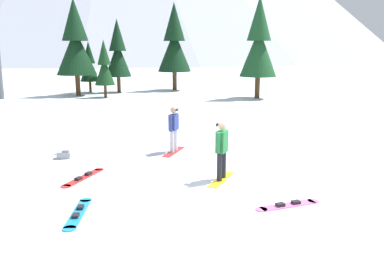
{
  "coord_description": "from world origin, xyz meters",
  "views": [
    {
      "loc": [
        -1.7,
        -10.35,
        3.74
      ],
      "look_at": [
        -0.49,
        2.8,
        1.0
      ],
      "focal_mm": 36.66,
      "sensor_mm": 36.0,
      "label": 1
    }
  ],
  "objects_px": {
    "snowboarder_midground": "(174,128)",
    "pine_tree_twin": "(259,43)",
    "pine_tree_tall": "(118,53)",
    "snowboarder_foreground": "(222,149)",
    "loose_snowboard_near_left": "(288,205)",
    "pine_tree_leaning": "(89,65)",
    "pine_tree_broad": "(104,66)",
    "loose_snowboard_far_spare": "(84,177)",
    "loose_snowboard_near_right": "(78,213)",
    "pine_tree_short": "(174,43)",
    "backpack_grey": "(64,154)",
    "pine_tree_slender": "(75,43)"
  },
  "relations": [
    {
      "from": "snowboarder_midground",
      "to": "pine_tree_twin",
      "type": "xyz_separation_m",
      "value": [
        6.87,
        14.66,
        3.12
      ]
    },
    {
      "from": "pine_tree_tall",
      "to": "snowboarder_foreground",
      "type": "bearing_deg",
      "value": -77.82
    },
    {
      "from": "pine_tree_tall",
      "to": "loose_snowboard_near_left",
      "type": "bearing_deg",
      "value": -75.93
    },
    {
      "from": "loose_snowboard_near_left",
      "to": "pine_tree_leaning",
      "type": "relative_size",
      "value": 0.41
    },
    {
      "from": "pine_tree_twin",
      "to": "loose_snowboard_near_left",
      "type": "bearing_deg",
      "value": -102.42
    },
    {
      "from": "loose_snowboard_near_left",
      "to": "pine_tree_broad",
      "type": "distance_m",
      "value": 22.6
    },
    {
      "from": "loose_snowboard_far_spare",
      "to": "loose_snowboard_near_right",
      "type": "xyz_separation_m",
      "value": [
        0.33,
        -2.55,
        -0.0
      ]
    },
    {
      "from": "pine_tree_short",
      "to": "pine_tree_twin",
      "type": "xyz_separation_m",
      "value": [
        5.83,
        -6.07,
        -0.07
      ]
    },
    {
      "from": "loose_snowboard_far_spare",
      "to": "pine_tree_broad",
      "type": "xyz_separation_m",
      "value": [
        -1.65,
        18.85,
        2.32
      ]
    },
    {
      "from": "loose_snowboard_far_spare",
      "to": "loose_snowboard_near_right",
      "type": "bearing_deg",
      "value": -82.71
    },
    {
      "from": "loose_snowboard_near_right",
      "to": "pine_tree_broad",
      "type": "relative_size",
      "value": 0.43
    },
    {
      "from": "snowboarder_midground",
      "to": "pine_tree_tall",
      "type": "relative_size",
      "value": 0.28
    },
    {
      "from": "backpack_grey",
      "to": "pine_tree_leaning",
      "type": "relative_size",
      "value": 0.13
    },
    {
      "from": "loose_snowboard_far_spare",
      "to": "pine_tree_tall",
      "type": "bearing_deg",
      "value": 92.42
    },
    {
      "from": "snowboarder_foreground",
      "to": "loose_snowboard_near_left",
      "type": "xyz_separation_m",
      "value": [
        1.29,
        -1.99,
        -0.88
      ]
    },
    {
      "from": "snowboarder_foreground",
      "to": "pine_tree_tall",
      "type": "xyz_separation_m",
      "value": [
        -4.91,
        22.74,
        2.37
      ]
    },
    {
      "from": "loose_snowboard_far_spare",
      "to": "backpack_grey",
      "type": "relative_size",
      "value": 3.34
    },
    {
      "from": "loose_snowboard_far_spare",
      "to": "pine_tree_short",
      "type": "height_order",
      "value": "pine_tree_short"
    },
    {
      "from": "pine_tree_twin",
      "to": "pine_tree_slender",
      "type": "xyz_separation_m",
      "value": [
        -13.56,
        3.0,
        0.02
      ]
    },
    {
      "from": "pine_tree_tall",
      "to": "pine_tree_leaning",
      "type": "xyz_separation_m",
      "value": [
        -2.4,
        0.25,
        -0.97
      ]
    },
    {
      "from": "loose_snowboard_near_right",
      "to": "pine_tree_short",
      "type": "relative_size",
      "value": 0.25
    },
    {
      "from": "loose_snowboard_near_right",
      "to": "pine_tree_short",
      "type": "xyz_separation_m",
      "value": [
        3.47,
        25.9,
        4.05
      ]
    },
    {
      "from": "pine_tree_slender",
      "to": "loose_snowboard_far_spare",
      "type": "bearing_deg",
      "value": -79.02
    },
    {
      "from": "backpack_grey",
      "to": "snowboarder_midground",
      "type": "bearing_deg",
      "value": 6.78
    },
    {
      "from": "snowboarder_midground",
      "to": "pine_tree_leaning",
      "type": "relative_size",
      "value": 0.4
    },
    {
      "from": "snowboarder_midground",
      "to": "pine_tree_short",
      "type": "xyz_separation_m",
      "value": [
        1.04,
        20.73,
        3.19
      ]
    },
    {
      "from": "pine_tree_short",
      "to": "loose_snowboard_near_left",
      "type": "bearing_deg",
      "value": -86.77
    },
    {
      "from": "loose_snowboard_far_spare",
      "to": "pine_tree_broad",
      "type": "relative_size",
      "value": 0.42
    },
    {
      "from": "pine_tree_slender",
      "to": "snowboarder_foreground",
      "type": "bearing_deg",
      "value": -69.22
    },
    {
      "from": "snowboarder_midground",
      "to": "loose_snowboard_far_spare",
      "type": "bearing_deg",
      "value": -136.49
    },
    {
      "from": "snowboarder_foreground",
      "to": "snowboarder_midground",
      "type": "relative_size",
      "value": 1.03
    },
    {
      "from": "loose_snowboard_far_spare",
      "to": "pine_tree_slender",
      "type": "bearing_deg",
      "value": 100.98
    },
    {
      "from": "pine_tree_short",
      "to": "pine_tree_leaning",
      "type": "xyz_separation_m",
      "value": [
        -7.14,
        -0.9,
        -1.77
      ]
    },
    {
      "from": "pine_tree_leaning",
      "to": "pine_tree_twin",
      "type": "bearing_deg",
      "value": -21.72
    },
    {
      "from": "loose_snowboard_far_spare",
      "to": "backpack_grey",
      "type": "bearing_deg",
      "value": 115.56
    },
    {
      "from": "snowboarder_foreground",
      "to": "loose_snowboard_far_spare",
      "type": "bearing_deg",
      "value": 172.13
    },
    {
      "from": "loose_snowboard_near_left",
      "to": "pine_tree_short",
      "type": "distance_m",
      "value": 26.25
    },
    {
      "from": "loose_snowboard_near_left",
      "to": "pine_tree_twin",
      "type": "height_order",
      "value": "pine_tree_twin"
    },
    {
      "from": "loose_snowboard_near_left",
      "to": "pine_tree_broad",
      "type": "relative_size",
      "value": 0.41
    },
    {
      "from": "loose_snowboard_near_left",
      "to": "backpack_grey",
      "type": "bearing_deg",
      "value": 143.22
    },
    {
      "from": "backpack_grey",
      "to": "pine_tree_short",
      "type": "xyz_separation_m",
      "value": [
        4.84,
        21.18,
        3.94
      ]
    },
    {
      "from": "loose_snowboard_near_left",
      "to": "pine_tree_leaning",
      "type": "distance_m",
      "value": 26.53
    },
    {
      "from": "loose_snowboard_near_right",
      "to": "backpack_grey",
      "type": "height_order",
      "value": "backpack_grey"
    },
    {
      "from": "loose_snowboard_near_right",
      "to": "pine_tree_twin",
      "type": "bearing_deg",
      "value": 64.88
    },
    {
      "from": "pine_tree_tall",
      "to": "pine_tree_short",
      "type": "bearing_deg",
      "value": 13.74
    },
    {
      "from": "snowboarder_midground",
      "to": "pine_tree_twin",
      "type": "relative_size",
      "value": 0.23
    },
    {
      "from": "loose_snowboard_near_left",
      "to": "backpack_grey",
      "type": "relative_size",
      "value": 3.21
    },
    {
      "from": "backpack_grey",
      "to": "pine_tree_twin",
      "type": "bearing_deg",
      "value": 54.8
    },
    {
      "from": "snowboarder_foreground",
      "to": "loose_snowboard_near_right",
      "type": "relative_size",
      "value": 0.92
    },
    {
      "from": "loose_snowboard_far_spare",
      "to": "pine_tree_twin",
      "type": "relative_size",
      "value": 0.25
    }
  ]
}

